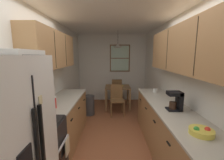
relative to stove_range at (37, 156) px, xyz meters
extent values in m
plane|color=brown|center=(0.99, 1.45, -0.47)|extent=(12.00, 12.00, 0.00)
cube|color=white|center=(-0.36, 1.45, 0.80)|extent=(0.10, 9.00, 2.55)
cube|color=white|center=(2.34, 1.45, 0.80)|extent=(0.10, 9.00, 2.55)
cube|color=white|center=(0.99, 4.10, 0.80)|extent=(4.40, 0.10, 2.55)
cube|color=white|center=(0.99, 1.45, 2.12)|extent=(4.40, 9.00, 0.08)
cube|color=beige|center=(0.42, -0.63, 0.95)|extent=(0.01, 0.05, 0.07)
cube|color=black|center=(0.00, 0.00, -0.02)|extent=(0.62, 0.61, 0.90)
cube|color=black|center=(0.32, 0.00, -0.05)|extent=(0.01, 0.43, 0.30)
cube|color=silver|center=(0.34, 0.00, 0.16)|extent=(0.02, 0.49, 0.02)
cube|color=black|center=(0.00, 0.00, 0.44)|extent=(0.59, 0.58, 0.02)
cube|color=black|center=(-0.28, 0.00, 0.53)|extent=(0.06, 0.61, 0.20)
cylinder|color=#2D2D2D|center=(-0.14, -0.14, 0.45)|extent=(0.15, 0.15, 0.01)
cylinder|color=#2D2D2D|center=(-0.14, 0.14, 0.45)|extent=(0.15, 0.15, 0.01)
cylinder|color=#2D2D2D|center=(0.14, -0.14, 0.45)|extent=(0.15, 0.15, 0.01)
cylinder|color=#2D2D2D|center=(0.14, 0.14, 0.45)|extent=(0.15, 0.15, 0.01)
cube|color=white|center=(-0.12, 0.00, 1.20)|extent=(0.38, 0.60, 0.33)
cube|color=black|center=(0.08, -0.06, 1.20)|extent=(0.01, 0.36, 0.21)
cube|color=#2D2D33|center=(0.08, 0.20, 1.20)|extent=(0.01, 0.12, 0.21)
cube|color=#A87A4C|center=(-0.01, 1.17, -0.04)|extent=(0.60, 1.71, 0.87)
cube|color=#B7B2A3|center=(-0.01, 1.17, 0.41)|extent=(0.63, 1.73, 0.03)
cube|color=black|center=(0.31, 0.60, 0.23)|extent=(0.02, 0.10, 0.01)
cube|color=black|center=(0.31, 1.17, 0.23)|extent=(0.02, 0.10, 0.01)
cube|color=black|center=(0.31, 1.74, 0.23)|extent=(0.02, 0.10, 0.01)
cube|color=#A87A4C|center=(-0.15, 1.12, 1.40)|extent=(0.32, 1.81, 0.68)
cube|color=#2D2319|center=(0.02, 0.82, 1.40)|extent=(0.01, 0.01, 0.63)
cube|color=#2D2319|center=(0.02, 1.42, 1.40)|extent=(0.01, 0.01, 0.63)
cube|color=#A87A4C|center=(1.99, 0.53, -0.04)|extent=(0.60, 3.09, 0.87)
cube|color=#B7B2A3|center=(1.99, 0.53, 0.41)|extent=(0.63, 3.11, 0.03)
cube|color=black|center=(1.68, -0.09, 0.23)|extent=(0.02, 0.10, 0.01)
cube|color=black|center=(1.68, 0.53, 0.23)|extent=(0.02, 0.10, 0.01)
cube|color=black|center=(1.68, 1.15, 0.23)|extent=(0.02, 0.10, 0.01)
cube|color=black|center=(1.68, 1.77, 0.23)|extent=(0.02, 0.10, 0.01)
cube|color=#A87A4C|center=(2.13, 0.48, 1.40)|extent=(0.32, 2.79, 0.74)
cube|color=#2D2319|center=(1.97, 0.02, 1.40)|extent=(0.01, 0.01, 0.68)
cube|color=#2D2319|center=(1.97, 0.94, 1.40)|extent=(0.01, 0.01, 0.68)
cube|color=brown|center=(1.18, 3.14, 0.25)|extent=(0.82, 0.73, 0.03)
cube|color=brown|center=(0.79, 2.80, -0.12)|extent=(0.06, 0.06, 0.71)
cube|color=brown|center=(1.56, 2.80, -0.12)|extent=(0.06, 0.06, 0.71)
cube|color=brown|center=(0.79, 3.48, -0.12)|extent=(0.06, 0.06, 0.71)
cube|color=brown|center=(1.56, 3.48, -0.12)|extent=(0.06, 0.06, 0.71)
cube|color=brown|center=(1.14, 2.49, -0.02)|extent=(0.43, 0.43, 0.04)
cube|color=brown|center=(1.13, 2.67, 0.20)|extent=(0.37, 0.06, 0.45)
cylinder|color=brown|center=(1.33, 2.32, -0.26)|extent=(0.04, 0.04, 0.43)
cylinder|color=brown|center=(0.97, 2.30, -0.26)|extent=(0.04, 0.04, 0.43)
cylinder|color=brown|center=(1.31, 2.69, -0.26)|extent=(0.04, 0.04, 0.43)
cylinder|color=brown|center=(0.94, 2.66, -0.26)|extent=(0.04, 0.04, 0.43)
cube|color=brown|center=(1.17, 3.78, -0.02)|extent=(0.41, 0.41, 0.04)
cube|color=brown|center=(1.17, 3.60, 0.20)|extent=(0.37, 0.04, 0.45)
cylinder|color=brown|center=(0.99, 3.97, -0.26)|extent=(0.04, 0.04, 0.43)
cylinder|color=brown|center=(1.36, 3.96, -0.26)|extent=(0.04, 0.04, 0.43)
cylinder|color=brown|center=(0.98, 3.61, -0.26)|extent=(0.04, 0.04, 0.43)
cylinder|color=brown|center=(1.35, 3.60, -0.26)|extent=(0.04, 0.04, 0.43)
cylinder|color=black|center=(1.18, 3.14, 1.87)|extent=(0.01, 0.01, 0.43)
cone|color=#B7B2A8|center=(1.18, 3.14, 1.60)|extent=(0.30, 0.30, 0.10)
sphere|color=white|center=(1.18, 3.14, 1.62)|extent=(0.06, 0.06, 0.06)
cube|color=brown|center=(1.29, 4.03, 1.19)|extent=(0.77, 0.04, 1.03)
cube|color=#B2D1B7|center=(1.29, 4.01, 1.19)|extent=(0.69, 0.01, 0.95)
cube|color=brown|center=(1.29, 4.01, 1.19)|extent=(0.69, 0.02, 0.03)
cylinder|color=#3F3F42|center=(0.29, 2.52, -0.18)|extent=(0.32, 0.32, 0.59)
cylinder|color=red|center=(-0.01, 0.62, 0.52)|extent=(0.12, 0.12, 0.18)
cylinder|color=white|center=(-0.01, 0.62, 0.61)|extent=(0.12, 0.12, 0.02)
cube|color=beige|center=(0.35, 0.15, 0.03)|extent=(0.02, 0.16, 0.24)
cube|color=black|center=(1.98, 0.53, 0.44)|extent=(0.22, 0.18, 0.02)
cube|color=black|center=(2.06, 0.53, 0.58)|extent=(0.06, 0.18, 0.30)
cube|color=black|center=(1.98, 0.53, 0.70)|extent=(0.22, 0.18, 0.06)
cylinder|color=#331E14|center=(1.96, 0.53, 0.51)|extent=(0.11, 0.11, 0.11)
cylinder|color=white|center=(2.01, 1.70, 0.47)|extent=(0.08, 0.08, 0.09)
torus|color=white|center=(2.07, 1.70, 0.48)|extent=(0.05, 0.01, 0.05)
cylinder|color=#E5D14C|center=(1.99, -0.22, 0.46)|extent=(0.26, 0.26, 0.06)
cylinder|color=black|center=(1.99, -0.22, 0.47)|extent=(0.22, 0.22, 0.03)
sphere|color=red|center=(2.04, -0.23, 0.49)|extent=(0.06, 0.06, 0.06)
sphere|color=green|center=(1.93, -0.22, 0.49)|extent=(0.06, 0.06, 0.06)
cylinder|color=#E0D14C|center=(1.28, 3.09, 0.30)|extent=(0.16, 0.16, 0.06)
camera|label=1|loc=(0.99, -1.76, 1.30)|focal=23.85mm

